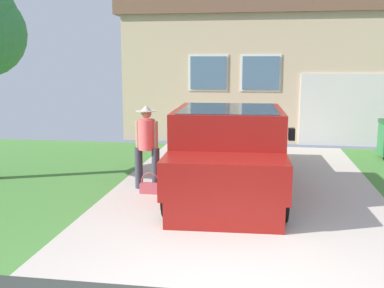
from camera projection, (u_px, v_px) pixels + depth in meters
name	position (u px, v px, depth m)	size (l,w,h in m)	color
pickup_truck	(229.00, 153.00, 8.84)	(2.30, 5.62, 1.65)	maroon
person_with_hat	(147.00, 142.00, 8.92)	(0.52, 0.40, 1.67)	#333842
handbag	(150.00, 187.00, 8.76)	(0.38, 0.18, 0.41)	#B24C56
house_with_garage	(287.00, 60.00, 16.60)	(11.00, 6.50, 5.07)	#CDB38D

